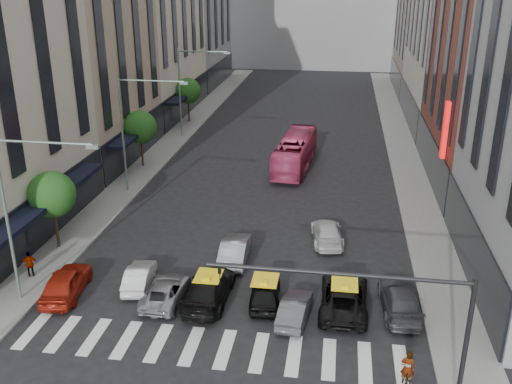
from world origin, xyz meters
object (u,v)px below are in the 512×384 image
at_px(streetlamp_near, 21,199).
at_px(motorcycle, 406,380).
at_px(streetlamp_far, 188,81).
at_px(taxi_left, 209,289).
at_px(car_red, 66,282).
at_px(bus, 295,152).
at_px(pedestrian_far, 30,264).
at_px(taxi_center, 265,291).
at_px(streetlamp_mid, 134,119).
at_px(car_white_front, 140,276).

bearing_deg(streetlamp_near, motorcycle, -11.95).
xyz_separation_m(streetlamp_far, taxi_left, (9.00, -30.60, -5.15)).
height_order(taxi_left, motorcycle, taxi_left).
relative_size(taxi_left, motorcycle, 3.20).
bearing_deg(car_red, bus, -121.41).
xyz_separation_m(bus, pedestrian_far, (-13.15, -21.62, -0.53)).
bearing_deg(streetlamp_far, taxi_center, -68.48).
height_order(taxi_center, motorcycle, taxi_center).
bearing_deg(motorcycle, taxi_center, -31.44).
bearing_deg(streetlamp_near, car_red, 35.76).
height_order(streetlamp_far, pedestrian_far, streetlamp_far).
relative_size(streetlamp_mid, motorcycle, 5.56).
distance_m(car_white_front, pedestrian_far, 6.38).
relative_size(taxi_left, taxi_center, 1.32).
height_order(streetlamp_near, car_white_front, streetlamp_near).
distance_m(car_red, car_white_front, 3.88).
height_order(taxi_center, pedestrian_far, pedestrian_far).
xyz_separation_m(car_red, motorcycle, (17.44, -4.85, -0.34)).
distance_m(car_red, taxi_left, 7.77).
relative_size(streetlamp_mid, pedestrian_far, 5.85).
bearing_deg(streetlamp_far, streetlamp_mid, -90.00).
bearing_deg(streetlamp_mid, streetlamp_near, -90.00).
bearing_deg(bus, motorcycle, 109.04).
height_order(taxi_left, taxi_center, taxi_left).
height_order(streetlamp_near, motorcycle, streetlamp_near).
distance_m(streetlamp_far, motorcycle, 40.89).
relative_size(streetlamp_near, taxi_left, 1.74).
xyz_separation_m(streetlamp_mid, car_red, (1.25, -15.10, -5.14)).
xyz_separation_m(streetlamp_mid, taxi_left, (9.00, -14.60, -5.15)).
distance_m(streetlamp_near, taxi_center, 13.15).
relative_size(streetlamp_mid, streetlamp_far, 1.00).
relative_size(car_red, taxi_left, 0.86).
relative_size(car_red, pedestrian_far, 2.91).
bearing_deg(streetlamp_mid, pedestrian_far, -96.35).
height_order(streetlamp_mid, taxi_center, streetlamp_mid).
distance_m(streetlamp_far, taxi_left, 32.31).
bearing_deg(car_white_front, streetlamp_far, -88.02).
relative_size(streetlamp_mid, car_white_front, 2.43).
bearing_deg(motorcycle, bus, -67.12).
xyz_separation_m(taxi_left, motorcycle, (9.68, -5.35, -0.33)).
relative_size(car_white_front, pedestrian_far, 2.41).
height_order(bus, pedestrian_far, bus).
height_order(car_white_front, taxi_center, taxi_center).
bearing_deg(bus, car_white_front, 77.29).
bearing_deg(streetlamp_far, streetlamp_near, -90.00).
bearing_deg(motorcycle, streetlamp_mid, -38.26).
xyz_separation_m(streetlamp_near, bus, (11.62, 23.85, -4.46)).
bearing_deg(car_red, pedestrian_far, -32.60).
bearing_deg(car_white_front, pedestrian_far, -6.13).
bearing_deg(pedestrian_far, streetlamp_far, -120.16).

